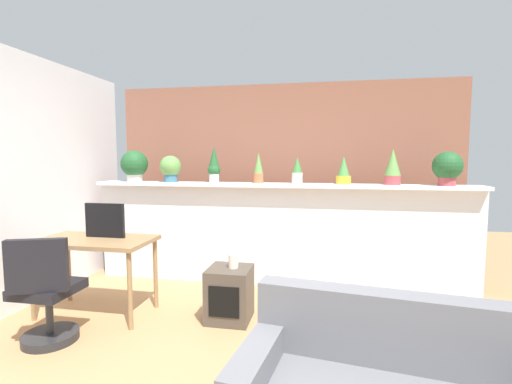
% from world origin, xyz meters
% --- Properties ---
extents(ground_plane, '(12.00, 12.00, 0.00)m').
position_xyz_m(ground_plane, '(0.00, 0.00, 0.00)').
color(ground_plane, tan).
extents(divider_wall, '(4.51, 0.16, 1.19)m').
position_xyz_m(divider_wall, '(0.00, 2.00, 0.60)').
color(divider_wall, white).
rests_on(divider_wall, ground).
extents(plant_shelf, '(4.51, 0.31, 0.04)m').
position_xyz_m(plant_shelf, '(0.00, 1.96, 1.21)').
color(plant_shelf, white).
rests_on(plant_shelf, divider_wall).
extents(brick_wall_behind, '(4.51, 0.10, 2.50)m').
position_xyz_m(brick_wall_behind, '(0.00, 2.60, 1.25)').
color(brick_wall_behind, '#935B47').
rests_on(brick_wall_behind, ground).
extents(potted_plant_0, '(0.34, 0.34, 0.39)m').
position_xyz_m(potted_plant_0, '(-1.83, 1.99, 1.44)').
color(potted_plant_0, silver).
rests_on(potted_plant_0, plant_shelf).
extents(potted_plant_1, '(0.26, 0.26, 0.33)m').
position_xyz_m(potted_plant_1, '(-1.34, 1.98, 1.41)').
color(potted_plant_1, '#386B84').
rests_on(potted_plant_1, plant_shelf).
extents(potted_plant_2, '(0.16, 0.16, 0.44)m').
position_xyz_m(potted_plant_2, '(-0.78, 1.98, 1.44)').
color(potted_plant_2, silver).
rests_on(potted_plant_2, plant_shelf).
extents(potted_plant_3, '(0.12, 0.12, 0.36)m').
position_xyz_m(potted_plant_3, '(-0.22, 1.96, 1.41)').
color(potted_plant_3, '#C66B42').
rests_on(potted_plant_3, plant_shelf).
extents(potted_plant_4, '(0.12, 0.12, 0.31)m').
position_xyz_m(potted_plant_4, '(0.23, 1.94, 1.38)').
color(potted_plant_4, silver).
rests_on(potted_plant_4, plant_shelf).
extents(potted_plant_5, '(0.17, 0.17, 0.32)m').
position_xyz_m(potted_plant_5, '(0.76, 2.00, 1.38)').
color(potted_plant_5, gold).
rests_on(potted_plant_5, plant_shelf).
extents(potted_plant_6, '(0.18, 0.18, 0.40)m').
position_xyz_m(potted_plant_6, '(1.29, 1.99, 1.43)').
color(potted_plant_6, '#B7474C').
rests_on(potted_plant_6, plant_shelf).
extents(potted_plant_7, '(0.31, 0.31, 0.37)m').
position_xyz_m(potted_plant_7, '(1.84, 1.95, 1.43)').
color(potted_plant_7, '#B7474C').
rests_on(potted_plant_7, plant_shelf).
extents(desk, '(1.10, 0.60, 0.75)m').
position_xyz_m(desk, '(-1.63, 0.84, 0.67)').
color(desk, '#99754C').
rests_on(desk, ground).
extents(tv_monitor, '(0.41, 0.04, 0.34)m').
position_xyz_m(tv_monitor, '(-1.57, 0.92, 0.92)').
color(tv_monitor, black).
rests_on(tv_monitor, desk).
extents(office_chair, '(0.51, 0.51, 0.91)m').
position_xyz_m(office_chair, '(-1.67, 0.22, 0.39)').
color(office_chair, '#262628').
rests_on(office_chair, ground).
extents(side_cube_shelf, '(0.40, 0.41, 0.50)m').
position_xyz_m(side_cube_shelf, '(-0.32, 0.94, 0.25)').
color(side_cube_shelf, '#4C4238').
rests_on(side_cube_shelf, ground).
extents(vase_on_shelf, '(0.09, 0.09, 0.13)m').
position_xyz_m(vase_on_shelf, '(-0.28, 0.97, 0.57)').
color(vase_on_shelf, silver).
rests_on(vase_on_shelf, side_cube_shelf).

